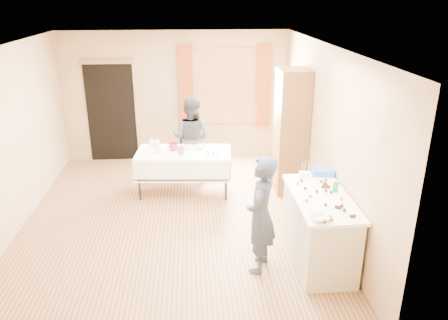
{
  "coord_description": "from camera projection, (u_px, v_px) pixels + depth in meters",
  "views": [
    {
      "loc": [
        0.31,
        -5.99,
        3.26
      ],
      "look_at": [
        0.77,
        0.0,
        0.96
      ],
      "focal_mm": 35.0,
      "sensor_mm": 36.0,
      "label": 1
    }
  ],
  "objects": [
    {
      "name": "floor",
      "position": [
        174.0,
        220.0,
        6.73
      ],
      "size": [
        4.5,
        5.5,
        0.02
      ],
      "primitive_type": "cube",
      "color": "#9E7047",
      "rests_on": "ground"
    },
    {
      "name": "ceiling",
      "position": [
        166.0,
        45.0,
        5.79
      ],
      "size": [
        4.5,
        5.5,
        0.02
      ],
      "primitive_type": "cube",
      "color": "white",
      "rests_on": "floor"
    },
    {
      "name": "wall_back",
      "position": [
        175.0,
        97.0,
        8.83
      ],
      "size": [
        4.5,
        0.02,
        2.6
      ],
      "primitive_type": "cube",
      "color": "tan",
      "rests_on": "floor"
    },
    {
      "name": "wall_front",
      "position": [
        158.0,
        241.0,
        3.69
      ],
      "size": [
        4.5,
        0.02,
        2.6
      ],
      "primitive_type": "cube",
      "color": "tan",
      "rests_on": "floor"
    },
    {
      "name": "wall_left",
      "position": [
        8.0,
        143.0,
        6.09
      ],
      "size": [
        0.02,
        5.5,
        2.6
      ],
      "primitive_type": "cube",
      "color": "tan",
      "rests_on": "floor"
    },
    {
      "name": "wall_right",
      "position": [
        325.0,
        135.0,
        6.42
      ],
      "size": [
        0.02,
        5.5,
        2.6
      ],
      "primitive_type": "cube",
      "color": "tan",
      "rests_on": "floor"
    },
    {
      "name": "window_frame",
      "position": [
        225.0,
        86.0,
        8.79
      ],
      "size": [
        1.32,
        0.06,
        1.52
      ],
      "primitive_type": "cube",
      "color": "olive",
      "rests_on": "wall_back"
    },
    {
      "name": "window_pane",
      "position": [
        225.0,
        87.0,
        8.78
      ],
      "size": [
        1.2,
        0.02,
        1.4
      ],
      "primitive_type": "cube",
      "color": "white",
      "rests_on": "wall_back"
    },
    {
      "name": "curtain_left",
      "position": [
        186.0,
        88.0,
        8.69
      ],
      "size": [
        0.28,
        0.06,
        1.65
      ],
      "primitive_type": "cube",
      "color": "brown",
      "rests_on": "wall_back"
    },
    {
      "name": "curtain_right",
      "position": [
        263.0,
        86.0,
        8.8
      ],
      "size": [
        0.28,
        0.06,
        1.65
      ],
      "primitive_type": "cube",
      "color": "brown",
      "rests_on": "wall_back"
    },
    {
      "name": "doorway",
      "position": [
        111.0,
        113.0,
        8.81
      ],
      "size": [
        0.95,
        0.04,
        2.0
      ],
      "primitive_type": "cube",
      "color": "black",
      "rests_on": "floor"
    },
    {
      "name": "door_lintel",
      "position": [
        106.0,
        62.0,
        8.42
      ],
      "size": [
        1.05,
        0.06,
        0.08
      ],
      "primitive_type": "cube",
      "color": "olive",
      "rests_on": "wall_back"
    },
    {
      "name": "cabinet",
      "position": [
        291.0,
        132.0,
        7.39
      ],
      "size": [
        0.5,
        0.6,
        2.12
      ],
      "primitive_type": "cube",
      "color": "brown",
      "rests_on": "floor"
    },
    {
      "name": "counter",
      "position": [
        319.0,
        228.0,
        5.57
      ],
      "size": [
        0.69,
        1.45,
        0.91
      ],
      "color": "beige",
      "rests_on": "floor"
    },
    {
      "name": "party_table",
      "position": [
        184.0,
        168.0,
        7.51
      ],
      "size": [
        1.66,
        0.94,
        0.75
      ],
      "rotation": [
        0.0,
        0.0,
        -0.07
      ],
      "color": "black",
      "rests_on": "floor"
    },
    {
      "name": "chair",
      "position": [
        190.0,
        158.0,
        8.43
      ],
      "size": [
        0.41,
        0.41,
        0.92
      ],
      "rotation": [
        0.0,
        0.0,
        0.08
      ],
      "color": "black",
      "rests_on": "floor"
    },
    {
      "name": "girl",
      "position": [
        261.0,
        215.0,
        5.28
      ],
      "size": [
        0.78,
        0.72,
        1.5
      ],
      "primitive_type": "imported",
      "rotation": [
        0.0,
        0.0,
        -1.93
      ],
      "color": "#273044",
      "rests_on": "floor"
    },
    {
      "name": "woman",
      "position": [
        191.0,
        138.0,
        7.98
      ],
      "size": [
        1.18,
        1.13,
        1.55
      ],
      "primitive_type": "imported",
      "rotation": [
        0.0,
        0.0,
        2.74
      ],
      "color": "black",
      "rests_on": "floor"
    },
    {
      "name": "soda_can",
      "position": [
        336.0,
        187.0,
        5.5
      ],
      "size": [
        0.08,
        0.08,
        0.12
      ],
      "primitive_type": "cylinder",
      "rotation": [
        0.0,
        0.0,
        0.3
      ],
      "color": "#0E941F",
      "rests_on": "counter"
    },
    {
      "name": "mixing_bowl",
      "position": [
        320.0,
        218.0,
        4.82
      ],
      "size": [
        0.27,
        0.27,
        0.05
      ],
      "primitive_type": "imported",
      "rotation": [
        0.0,
        0.0,
        0.15
      ],
      "color": "white",
      "rests_on": "counter"
    },
    {
      "name": "foam_block",
      "position": [
        305.0,
        175.0,
        5.93
      ],
      "size": [
        0.17,
        0.14,
        0.08
      ],
      "primitive_type": "cube",
      "rotation": [
        0.0,
        0.0,
        -0.26
      ],
      "color": "white",
      "rests_on": "counter"
    },
    {
      "name": "blue_basket",
      "position": [
        323.0,
        172.0,
        6.02
      ],
      "size": [
        0.33,
        0.25,
        0.08
      ],
      "primitive_type": "cube",
      "rotation": [
        0.0,
        0.0,
        -0.19
      ],
      "color": "blue",
      "rests_on": "counter"
    },
    {
      "name": "pitcher",
      "position": [
        157.0,
        147.0,
        7.26
      ],
      "size": [
        0.14,
        0.14,
        0.22
      ],
      "primitive_type": "cylinder",
      "rotation": [
        0.0,
        0.0,
        -0.35
      ],
      "color": "silver",
      "rests_on": "party_table"
    },
    {
      "name": "cup_red",
      "position": [
        173.0,
        147.0,
        7.43
      ],
      "size": [
        0.2,
        0.2,
        0.13
      ],
      "primitive_type": "imported",
      "rotation": [
        0.0,
        0.0,
        -0.13
      ],
      "color": "red",
      "rests_on": "party_table"
    },
    {
      "name": "cup_rainbow",
      "position": [
        181.0,
        151.0,
        7.23
      ],
      "size": [
        0.14,
        0.14,
        0.12
      ],
      "primitive_type": "imported",
      "rotation": [
        0.0,
        0.0,
        0.03
      ],
      "color": "red",
      "rests_on": "party_table"
    },
    {
      "name": "small_bowl",
      "position": [
        201.0,
        148.0,
        7.5
      ],
      "size": [
        0.17,
        0.17,
        0.05
      ],
      "primitive_type": "imported",
      "rotation": [
        0.0,
        0.0,
        -0.02
      ],
      "color": "white",
      "rests_on": "party_table"
    },
    {
      "name": "pastry_tray",
      "position": [
        213.0,
        153.0,
        7.27
      ],
      "size": [
        0.32,
        0.26,
        0.02
      ],
      "primitive_type": "cube",
      "rotation": [
        0.0,
        0.0,
        0.22
      ],
      "color": "white",
      "rests_on": "party_table"
    },
    {
      "name": "bottle",
      "position": [
        152.0,
        143.0,
        7.53
      ],
      "size": [
        0.12,
        0.12,
        0.18
      ],
      "primitive_type": "imported",
      "rotation": [
        0.0,
        0.0,
        -0.21
      ],
      "color": "white",
      "rests_on": "party_table"
    },
    {
      "name": "cake_balls",
      "position": [
        326.0,
        198.0,
        5.31
      ],
      "size": [
        0.49,
        1.15,
        0.04
      ],
      "color": "#3F2314",
      "rests_on": "counter"
    }
  ]
}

